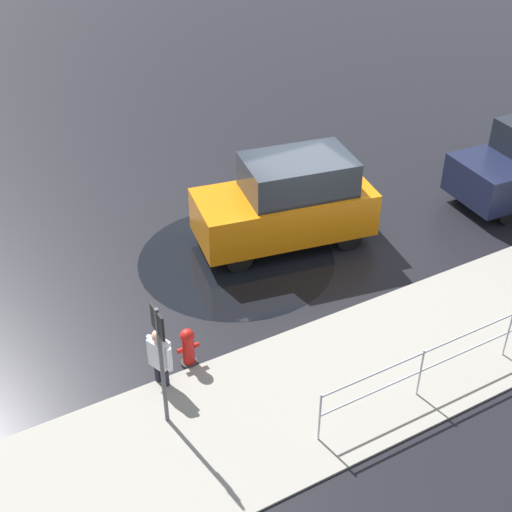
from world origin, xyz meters
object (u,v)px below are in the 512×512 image
fire_hydrant (188,347)px  pedestrian (160,355)px  sign_post (160,351)px  moving_hatchback (288,202)px

fire_hydrant → pedestrian: 0.72m
sign_post → pedestrian: bearing=-108.0°
pedestrian → sign_post: 1.26m
moving_hatchback → pedestrian: moving_hatchback is taller
moving_hatchback → sign_post: sign_post is taller
pedestrian → sign_post: (0.27, 0.84, 0.90)m
pedestrian → moving_hatchback: bearing=-146.6°
sign_post → moving_hatchback: bearing=-141.2°
moving_hatchback → pedestrian: (4.28, 2.82, -0.34)m
fire_hydrant → moving_hatchback: bearing=-144.7°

